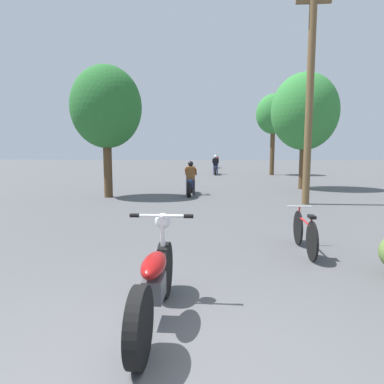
{
  "coord_description": "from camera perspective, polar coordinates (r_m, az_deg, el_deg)",
  "views": [
    {
      "loc": [
        0.49,
        -2.29,
        1.81
      ],
      "look_at": [
        -0.04,
        5.06,
        0.9
      ],
      "focal_mm": 32.0,
      "sensor_mm": 36.0,
      "label": 1
    }
  ],
  "objects": [
    {
      "name": "roadside_tree_left",
      "position": [
        13.55,
        -14.13,
        13.47
      ],
      "size": [
        2.67,
        2.4,
        4.94
      ],
      "color": "#513A23",
      "rests_on": "ground"
    },
    {
      "name": "motorcycle_rider_mid",
      "position": [
        25.45,
        3.94,
        4.18
      ],
      "size": [
        0.5,
        2.15,
        1.46
      ],
      "color": "black",
      "rests_on": "ground"
    },
    {
      "name": "roadside_tree_right_far",
      "position": [
        25.67,
        13.39,
        12.41
      ],
      "size": [
        2.45,
        2.21,
        5.77
      ],
      "color": "#513A23",
      "rests_on": "ground"
    },
    {
      "name": "motorcycle_rider_lead",
      "position": [
        13.85,
        -0.24,
        1.67
      ],
      "size": [
        0.5,
        2.05,
        1.37
      ],
      "color": "black",
      "rests_on": "ground"
    },
    {
      "name": "motorcycle_foreground",
      "position": [
        3.71,
        -6.23,
        -14.69
      ],
      "size": [
        0.74,
        2.06,
        1.07
      ],
      "color": "black",
      "rests_on": "ground"
    },
    {
      "name": "motorcycle_rider_far",
      "position": [
        34.82,
        4.07,
        4.89
      ],
      "size": [
        0.5,
        2.12,
        1.38
      ],
      "color": "black",
      "rests_on": "ground"
    },
    {
      "name": "roadside_tree_right_near",
      "position": [
        16.8,
        18.28,
        12.56
      ],
      "size": [
        3.04,
        2.73,
        5.3
      ],
      "color": "#513A23",
      "rests_on": "ground"
    },
    {
      "name": "bicycle_parked",
      "position": [
        6.41,
        18.26,
        -6.44
      ],
      "size": [
        0.44,
        1.63,
        0.76
      ],
      "color": "black",
      "rests_on": "ground"
    },
    {
      "name": "utility_pole",
      "position": [
        12.11,
        19.03,
        15.18
      ],
      "size": [
        1.1,
        0.24,
        7.03
      ],
      "color": "brown",
      "rests_on": "ground"
    }
  ]
}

